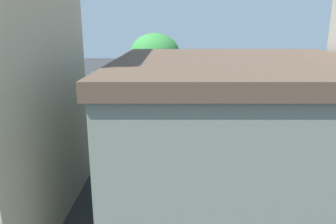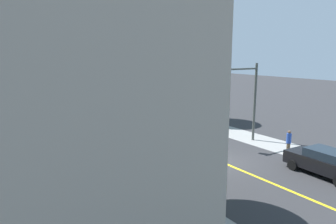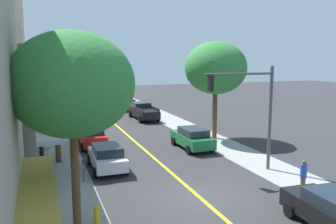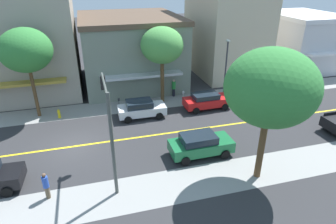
# 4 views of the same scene
# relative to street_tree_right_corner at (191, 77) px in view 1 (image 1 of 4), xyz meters

# --- Properties ---
(ground_plane) EXTENTS (140.00, 140.00, 0.00)m
(ground_plane) POSITION_rel_street_tree_right_corner_xyz_m (6.24, -8.45, -5.61)
(ground_plane) COLOR #2D2D30
(sidewalk_left) EXTENTS (3.12, 126.00, 0.01)m
(sidewalk_left) POSITION_rel_street_tree_right_corner_xyz_m (-0.00, -8.45, -5.61)
(sidewalk_left) COLOR gray
(sidewalk_left) RESTS_ON ground
(sidewalk_right) EXTENTS (3.12, 126.00, 0.01)m
(sidewalk_right) POSITION_rel_street_tree_right_corner_xyz_m (12.47, -8.45, -5.61)
(sidewalk_right) COLOR gray
(sidewalk_right) RESTS_ON ground
(road_centerline_stripe) EXTENTS (0.20, 126.00, 0.00)m
(road_centerline_stripe) POSITION_rel_street_tree_right_corner_xyz_m (6.24, -8.45, -5.61)
(road_centerline_stripe) COLOR yellow
(road_centerline_stripe) RESTS_ON ground
(tan_rowhouse) EXTENTS (13.15, 10.79, 7.45)m
(tan_rowhouse) POSITION_rel_street_tree_right_corner_xyz_m (-7.13, -1.87, -1.87)
(tan_rowhouse) COLOR gray
(tan_rowhouse) RESTS_ON ground
(street_tree_right_corner) EXTENTS (3.96, 3.96, 7.33)m
(street_tree_right_corner) POSITION_rel_street_tree_right_corner_xyz_m (0.00, 0.00, 0.00)
(street_tree_right_corner) COLOR brown
(street_tree_right_corner) RESTS_ON ground
(street_tree_left_far) EXTENTS (5.19, 5.19, 8.21)m
(street_tree_left_far) POSITION_rel_street_tree_right_corner_xyz_m (12.97, 2.82, 0.37)
(street_tree_left_far) COLOR brown
(street_tree_left_far) RESTS_ON ground
(fire_hydrant) EXTENTS (0.44, 0.24, 0.82)m
(fire_hydrant) POSITION_rel_street_tree_right_corner_xyz_m (1.00, -9.72, -5.20)
(fire_hydrant) COLOR yellow
(fire_hydrant) RESTS_ON ground
(parking_meter) EXTENTS (0.12, 0.18, 1.31)m
(parking_meter) POSITION_rel_street_tree_right_corner_xyz_m (1.10, -4.41, -4.74)
(parking_meter) COLOR #4C4C51
(parking_meter) RESTS_ON ground
(traffic_light_mast) EXTENTS (4.57, 0.32, 6.36)m
(traffic_light_mast) POSITION_rel_street_tree_right_corner_xyz_m (10.79, -5.95, -1.38)
(traffic_light_mast) COLOR #474C47
(traffic_light_mast) RESTS_ON ground
(street_lamp) EXTENTS (0.70, 0.36, 5.90)m
(street_lamp) POSITION_rel_street_tree_right_corner_xyz_m (0.44, 6.43, -1.92)
(street_lamp) COLOR #38383D
(street_lamp) RESTS_ON ground
(red_sedan_left_curb) EXTENTS (2.04, 4.42, 1.53)m
(red_sedan_left_curb) POSITION_rel_street_tree_right_corner_xyz_m (2.66, 3.61, -4.80)
(red_sedan_left_curb) COLOR red
(red_sedan_left_curb) RESTS_ON ground
(green_sedan_right_curb) EXTENTS (2.11, 4.43, 1.62)m
(green_sedan_right_curb) POSITION_rel_street_tree_right_corner_xyz_m (9.74, 0.19, -4.77)
(green_sedan_right_curb) COLOR #196638
(green_sedan_right_curb) RESTS_ON ground
(white_sedan_left_curb) EXTENTS (2.08, 4.19, 1.56)m
(white_sedan_left_curb) POSITION_rel_street_tree_right_corner_xyz_m (2.75, -2.66, -4.80)
(white_sedan_left_curb) COLOR silver
(white_sedan_left_curb) RESTS_ON ground
(black_sedan_right_curb) EXTENTS (2.23, 4.57, 1.58)m
(black_sedan_right_curb) POSITION_rel_street_tree_right_corner_xyz_m (9.77, -13.56, -4.78)
(black_sedan_right_curb) COLOR black
(black_sedan_right_curb) RESTS_ON ground
(silver_sedan_left_curb) EXTENTS (2.16, 4.18, 1.44)m
(silver_sedan_left_curb) POSITION_rel_street_tree_right_corner_xyz_m (2.77, 12.71, -4.84)
(silver_sedan_left_curb) COLOR #B7BABF
(silver_sedan_left_curb) RESTS_ON ground
(black_pickup_truck) EXTENTS (2.29, 5.95, 1.79)m
(black_pickup_truck) POSITION_rel_street_tree_right_corner_xyz_m (9.87, 14.05, -4.69)
(black_pickup_truck) COLOR black
(black_pickup_truck) RESTS_ON ground
(pedestrian_blue_shirt) EXTENTS (0.34, 0.34, 1.70)m
(pedestrian_blue_shirt) POSITION_rel_street_tree_right_corner_xyz_m (11.51, -9.80, -4.71)
(pedestrian_blue_shirt) COLOR brown
(pedestrian_blue_shirt) RESTS_ON ground
(pedestrian_green_shirt) EXTENTS (0.38, 0.38, 1.83)m
(pedestrian_green_shirt) POSITION_rel_street_tree_right_corner_xyz_m (-1.04, 1.48, -4.64)
(pedestrian_green_shirt) COLOR black
(pedestrian_green_shirt) RESTS_ON ground
(small_dog) EXTENTS (0.80, 0.51, 0.60)m
(small_dog) POSITION_rel_street_tree_right_corner_xyz_m (-0.79, 2.43, -5.21)
(small_dog) COLOR silver
(small_dog) RESTS_ON ground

